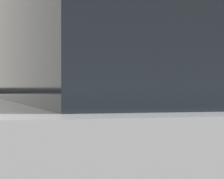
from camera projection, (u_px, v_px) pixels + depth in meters
name	position (u px, v px, depth m)	size (l,w,h in m)	color
parking_meter	(179.00, 73.00, 3.29)	(0.17, 0.18, 1.49)	slate
pedestrian_at_meter	(76.00, 90.00, 3.15)	(0.62, 0.48, 1.71)	black
background_railing	(132.00, 115.00, 5.34)	(24.06, 0.06, 0.99)	black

